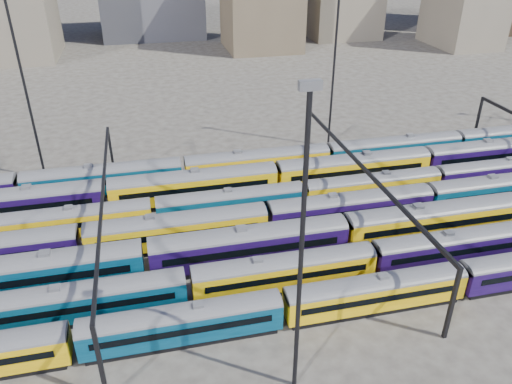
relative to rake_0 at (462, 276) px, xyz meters
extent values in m
plane|color=#3C3832|center=(-14.57, 15.00, -2.39)|extent=(500.00, 500.00, 0.00)
cube|color=black|center=(-27.96, 0.00, -2.08)|extent=(17.14, 2.22, 0.63)
cube|color=#05314B|center=(-27.96, 0.00, -0.45)|extent=(18.04, 2.62, 2.62)
cylinder|color=#4C4C51|center=(-27.96, 0.00, 0.86)|extent=(18.04, 2.62, 2.62)
cube|color=black|center=(-27.96, -1.33, -0.14)|extent=(15.87, 0.06, 0.68)
cube|color=black|center=(-27.96, 1.33, -0.14)|extent=(15.87, 0.06, 0.68)
cube|color=slate|center=(-27.96, 0.00, 1.55)|extent=(0.90, 0.81, 0.32)
cube|color=black|center=(-9.32, 0.00, -2.08)|extent=(17.14, 2.22, 0.63)
cube|color=#D29F08|center=(-9.32, 0.00, -0.45)|extent=(18.04, 2.62, 2.62)
cylinder|color=#4C4C51|center=(-9.32, 0.00, 0.86)|extent=(18.04, 2.62, 2.62)
cube|color=black|center=(-9.32, -1.33, -0.14)|extent=(15.87, 0.06, 0.68)
cube|color=black|center=(-9.32, 1.33, -0.14)|extent=(15.87, 0.06, 0.68)
cube|color=slate|center=(-9.32, 0.00, 1.55)|extent=(0.90, 0.81, 0.32)
cube|color=black|center=(-36.59, 5.00, -2.06)|extent=(17.99, 2.33, 0.66)
cube|color=#05314B|center=(-36.59, 5.00, -0.36)|extent=(18.94, 2.75, 2.75)
cylinder|color=#4C4C51|center=(-36.59, 5.00, 1.02)|extent=(18.94, 2.75, 2.75)
cube|color=black|center=(-36.59, 3.61, -0.03)|extent=(16.67, 0.06, 0.71)
cube|color=black|center=(-36.59, 6.39, -0.03)|extent=(16.67, 0.06, 0.71)
cube|color=slate|center=(-36.59, 5.00, 1.75)|extent=(0.95, 0.85, 0.33)
cube|color=black|center=(-17.06, 5.00, -2.06)|extent=(17.99, 2.33, 0.66)
cube|color=#D29F08|center=(-17.06, 5.00, -0.36)|extent=(18.94, 2.75, 2.75)
cylinder|color=#4C4C51|center=(-17.06, 5.00, 1.02)|extent=(18.94, 2.75, 2.75)
cube|color=black|center=(-17.06, 3.61, -0.03)|extent=(16.67, 0.06, 0.71)
cube|color=black|center=(-17.06, 6.39, -0.03)|extent=(16.67, 0.06, 0.71)
cube|color=slate|center=(-17.06, 5.00, 1.75)|extent=(0.95, 0.85, 0.33)
cube|color=black|center=(2.48, 5.00, -2.06)|extent=(17.99, 2.33, 0.66)
cube|color=#150735|center=(2.48, 5.00, -0.36)|extent=(18.94, 2.75, 2.75)
cylinder|color=#4C4C51|center=(2.48, 5.00, 1.02)|extent=(18.94, 2.75, 2.75)
cube|color=black|center=(2.48, 3.61, -0.03)|extent=(16.67, 0.06, 0.71)
cube|color=black|center=(2.48, 6.39, -0.03)|extent=(16.67, 0.06, 0.71)
cube|color=slate|center=(2.48, 5.00, 1.75)|extent=(0.95, 0.85, 0.33)
cube|color=black|center=(-41.88, 10.00, -2.01)|extent=(20.62, 2.67, 0.76)
cube|color=#05314B|center=(-41.88, 10.00, -0.06)|extent=(21.70, 3.15, 3.15)
cylinder|color=#4C4C51|center=(-41.88, 10.00, 1.51)|extent=(21.70, 3.15, 3.15)
cube|color=black|center=(-41.88, 8.41, 0.32)|extent=(19.10, 0.06, 0.81)
cube|color=black|center=(-41.88, 11.59, 0.32)|extent=(19.10, 0.06, 0.81)
cube|color=slate|center=(-41.88, 10.00, 2.35)|extent=(1.09, 0.98, 0.38)
cube|color=black|center=(-19.58, 10.00, -2.01)|extent=(20.62, 2.67, 0.76)
cube|color=#150735|center=(-19.58, 10.00, -0.06)|extent=(21.70, 3.15, 3.15)
cylinder|color=#4C4C51|center=(-19.58, 10.00, 1.51)|extent=(21.70, 3.15, 3.15)
cube|color=black|center=(-19.58, 8.41, 0.32)|extent=(19.10, 0.06, 0.81)
cube|color=black|center=(-19.58, 11.59, 0.32)|extent=(19.10, 0.06, 0.81)
cube|color=slate|center=(-19.58, 10.00, 2.35)|extent=(1.09, 0.98, 0.38)
cube|color=black|center=(2.72, 10.00, -2.01)|extent=(20.62, 2.67, 0.76)
cube|color=#D29F08|center=(2.72, 10.00, -0.06)|extent=(21.70, 3.15, 3.15)
cylinder|color=#4C4C51|center=(2.72, 10.00, 1.51)|extent=(21.70, 3.15, 3.15)
cube|color=black|center=(2.72, 8.41, 0.32)|extent=(19.10, 0.06, 0.81)
cube|color=black|center=(2.72, 11.59, 0.32)|extent=(19.10, 0.06, 0.81)
cube|color=slate|center=(2.72, 10.00, 2.35)|extent=(1.09, 0.98, 0.38)
cube|color=black|center=(-26.95, 15.00, -2.03)|extent=(19.61, 2.54, 0.72)
cube|color=#D29F08|center=(-26.95, 15.00, -0.17)|extent=(20.65, 2.99, 2.99)
cylinder|color=#4C4C51|center=(-26.95, 15.00, 1.32)|extent=(20.65, 2.99, 2.99)
cube|color=black|center=(-26.95, 13.48, 0.19)|extent=(18.17, 0.06, 0.77)
cube|color=black|center=(-26.95, 16.52, 0.19)|extent=(18.17, 0.06, 0.77)
cube|color=slate|center=(-26.95, 15.00, 2.12)|extent=(1.03, 0.93, 0.36)
cube|color=black|center=(-5.71, 15.00, -2.03)|extent=(19.61, 2.54, 0.72)
cube|color=#150735|center=(-5.71, 15.00, -0.17)|extent=(20.65, 2.99, 2.99)
cylinder|color=#4C4C51|center=(-5.71, 15.00, 1.32)|extent=(20.65, 2.99, 2.99)
cube|color=black|center=(-5.71, 13.48, 0.19)|extent=(18.17, 0.06, 0.77)
cube|color=black|center=(-5.71, 16.52, 0.19)|extent=(18.17, 0.06, 0.77)
cube|color=slate|center=(-5.71, 15.00, 2.12)|extent=(1.03, 0.93, 0.36)
cube|color=black|center=(15.54, 15.00, -2.03)|extent=(19.61, 2.54, 0.72)
cube|color=#05314B|center=(15.54, 15.00, -0.17)|extent=(20.65, 2.99, 2.99)
cylinder|color=#4C4C51|center=(15.54, 15.00, 1.32)|extent=(20.65, 2.99, 2.99)
cube|color=black|center=(15.54, 13.48, 0.19)|extent=(18.17, 0.06, 0.77)
cube|color=black|center=(15.54, 16.52, 0.19)|extent=(18.17, 0.06, 0.77)
cube|color=slate|center=(15.54, 15.00, 2.12)|extent=(1.03, 0.93, 0.36)
cube|color=black|center=(-39.12, 20.00, -2.06)|extent=(17.78, 2.31, 0.65)
cube|color=#D29F08|center=(-39.12, 20.00, -0.38)|extent=(18.71, 2.71, 2.71)
cylinder|color=#4C4C51|center=(-39.12, 20.00, 0.98)|extent=(18.71, 2.71, 2.71)
cube|color=black|center=(-39.12, 18.62, -0.05)|extent=(16.47, 0.06, 0.70)
cube|color=black|center=(-39.12, 21.38, -0.05)|extent=(16.47, 0.06, 0.70)
cube|color=slate|center=(-39.12, 20.00, 1.70)|extent=(0.94, 0.84, 0.33)
cube|color=black|center=(-19.81, 20.00, -2.06)|extent=(17.78, 2.31, 0.65)
cube|color=#05314B|center=(-19.81, 20.00, -0.38)|extent=(18.71, 2.71, 2.71)
cylinder|color=#4C4C51|center=(-19.81, 20.00, 0.98)|extent=(18.71, 2.71, 2.71)
cube|color=black|center=(-19.81, 18.62, -0.05)|extent=(16.47, 0.06, 0.70)
cube|color=black|center=(-19.81, 21.38, -0.05)|extent=(16.47, 0.06, 0.70)
cube|color=slate|center=(-19.81, 20.00, 1.70)|extent=(0.94, 0.84, 0.33)
cube|color=black|center=(-0.50, 20.00, -2.06)|extent=(17.78, 2.31, 0.65)
cube|color=#D29F08|center=(-0.50, 20.00, -0.38)|extent=(18.71, 2.71, 2.71)
cylinder|color=#4C4C51|center=(-0.50, 20.00, 0.98)|extent=(18.71, 2.71, 2.71)
cube|color=black|center=(-0.50, 18.62, -0.05)|extent=(16.47, 0.06, 0.70)
cube|color=black|center=(-0.50, 21.38, -0.05)|extent=(16.47, 0.06, 0.70)
cube|color=slate|center=(-0.50, 20.00, 1.70)|extent=(0.94, 0.84, 0.33)
cube|color=black|center=(18.81, 20.00, -2.06)|extent=(17.78, 2.31, 0.65)
cube|color=#150735|center=(18.81, 20.00, -0.38)|extent=(18.71, 2.71, 2.71)
cylinder|color=#4C4C51|center=(18.81, 20.00, 0.98)|extent=(18.71, 2.71, 2.71)
cube|color=black|center=(18.81, 18.62, -0.05)|extent=(16.47, 0.06, 0.70)
cube|color=black|center=(18.81, 21.38, -0.05)|extent=(16.47, 0.06, 0.70)
cube|color=slate|center=(18.81, 20.00, 1.70)|extent=(0.94, 0.84, 0.33)
cube|color=black|center=(-46.55, 25.00, -2.00)|extent=(21.01, 2.73, 0.77)
cube|color=#150735|center=(-46.55, 25.00, -0.01)|extent=(22.11, 3.21, 3.21)
cylinder|color=#4C4C51|center=(-46.55, 25.00, 1.59)|extent=(22.11, 3.21, 3.21)
cube|color=black|center=(-46.55, 23.38, 0.37)|extent=(19.46, 0.06, 0.83)
cube|color=black|center=(-46.55, 26.62, 0.37)|extent=(19.46, 0.06, 0.83)
cube|color=slate|center=(-46.55, 25.00, 2.44)|extent=(1.11, 1.00, 0.39)
cube|color=black|center=(-23.84, 25.00, -2.00)|extent=(21.01, 2.73, 0.77)
cube|color=#D29F08|center=(-23.84, 25.00, -0.01)|extent=(22.11, 3.21, 3.21)
cylinder|color=#4C4C51|center=(-23.84, 25.00, 1.59)|extent=(22.11, 3.21, 3.21)
cube|color=black|center=(-23.84, 23.38, 0.37)|extent=(19.46, 0.06, 0.83)
cube|color=black|center=(-23.84, 26.62, 0.37)|extent=(19.46, 0.06, 0.83)
cube|color=slate|center=(-23.84, 25.00, 2.44)|extent=(1.11, 1.00, 0.39)
cube|color=black|center=(-1.12, 25.00, -2.00)|extent=(21.01, 2.73, 0.77)
cube|color=#D29F08|center=(-1.12, 25.00, -0.01)|extent=(22.11, 3.21, 3.21)
cylinder|color=#4C4C51|center=(-1.12, 25.00, 1.59)|extent=(22.11, 3.21, 3.21)
cube|color=black|center=(-1.12, 23.38, 0.37)|extent=(19.46, 0.06, 0.83)
cube|color=black|center=(-1.12, 26.62, 0.37)|extent=(19.46, 0.06, 0.83)
cube|color=slate|center=(-1.12, 25.00, 2.44)|extent=(1.11, 1.00, 0.39)
cube|color=black|center=(21.59, 25.00, -2.00)|extent=(21.01, 2.73, 0.77)
cube|color=#150735|center=(21.59, 25.00, -0.01)|extent=(22.11, 3.21, 3.21)
cylinder|color=#4C4C51|center=(21.59, 25.00, 1.59)|extent=(22.11, 3.21, 3.21)
cube|color=black|center=(21.59, 23.38, 0.37)|extent=(19.46, 0.06, 0.83)
cube|color=black|center=(21.59, 26.62, 0.37)|extent=(19.46, 0.06, 0.83)
cube|color=slate|center=(21.59, 25.00, 2.44)|extent=(1.11, 1.00, 0.39)
cube|color=black|center=(-35.67, 30.00, -2.02)|extent=(20.04, 2.60, 0.74)
cube|color=#05314B|center=(-35.67, 30.00, -0.12)|extent=(21.10, 3.06, 3.06)
cylinder|color=#4C4C51|center=(-35.67, 30.00, 1.41)|extent=(21.10, 3.06, 3.06)
cube|color=black|center=(-35.67, 28.45, 0.24)|extent=(18.57, 0.06, 0.79)
cube|color=black|center=(-35.67, 31.55, 0.24)|extent=(18.57, 0.06, 0.79)
cube|color=slate|center=(-35.67, 30.00, 2.22)|extent=(1.05, 0.95, 0.37)
cube|color=black|center=(-13.97, 30.00, -2.02)|extent=(20.04, 2.60, 0.74)
cube|color=#D29F08|center=(-13.97, 30.00, -0.12)|extent=(21.10, 3.06, 3.06)
cylinder|color=#4C4C51|center=(-13.97, 30.00, 1.41)|extent=(21.10, 3.06, 3.06)
cube|color=black|center=(-13.97, 28.45, 0.24)|extent=(18.57, 0.06, 0.79)
cube|color=black|center=(-13.97, 31.55, 0.24)|extent=(18.57, 0.06, 0.79)
cube|color=slate|center=(-13.97, 30.00, 2.22)|extent=(1.05, 0.95, 0.37)
cube|color=black|center=(7.73, 30.00, -2.02)|extent=(20.04, 2.60, 0.74)
cube|color=#05314B|center=(7.73, 30.00, -0.12)|extent=(21.10, 3.06, 3.06)
cylinder|color=#4C4C51|center=(7.73, 30.00, 1.41)|extent=(21.10, 3.06, 3.06)
cube|color=black|center=(7.73, 28.45, 0.24)|extent=(18.57, 0.06, 0.79)
cube|color=black|center=(7.73, 31.55, 0.24)|extent=(18.57, 0.06, 0.79)
cube|color=slate|center=(7.73, 30.00, 2.22)|extent=(1.05, 0.95, 0.37)
cube|color=black|center=(29.43, 31.55, 0.24)|extent=(18.57, 0.06, 0.79)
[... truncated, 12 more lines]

